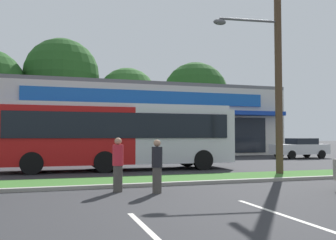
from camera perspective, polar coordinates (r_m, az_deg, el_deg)
grass_median at (r=14.64m, az=5.84°, el=-8.83°), size 56.00×2.20×0.12m
curb_lip at (r=13.54m, az=7.93°, el=-9.33°), size 56.00×0.24×0.12m
parking_stripe_1 at (r=8.09m, az=19.36°, el=-14.26°), size 0.12×4.80×0.01m
storefront_building at (r=35.49m, az=-4.68°, el=-0.17°), size 25.30×11.73×6.26m
tree_mid_left at (r=43.71m, az=-15.95°, el=6.51°), size 8.32×8.32×12.64m
tree_mid at (r=44.18m, az=-6.24°, el=3.33°), size 7.09×7.09×9.73m
tree_mid_right at (r=48.02m, az=4.22°, el=3.83°), size 8.34×8.34×11.17m
utility_pole at (r=16.68m, az=16.01°, el=8.74°), size 3.08×2.40×9.12m
city_bus at (r=18.73m, az=-7.47°, el=-2.22°), size 11.56×2.81×3.25m
car_0 at (r=30.55m, az=19.49°, el=-4.04°), size 4.29×1.92×1.53m
car_1 at (r=25.10m, az=-20.26°, el=-4.36°), size 4.78×1.93×1.57m
pedestrian_near_bench at (r=11.42m, az=-7.66°, el=-6.76°), size 0.33×0.33×1.63m
pedestrian_mid at (r=11.07m, az=-1.69°, el=-7.07°), size 0.32×0.32×1.58m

